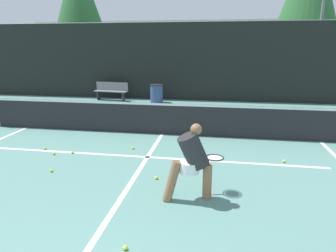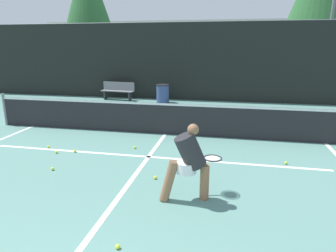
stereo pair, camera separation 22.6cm
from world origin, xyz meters
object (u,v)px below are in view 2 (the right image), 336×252
at_px(parked_car, 201,83).
at_px(courtside_bench, 118,90).
at_px(trash_bin, 163,93).
at_px(player_practicing, 189,160).

bearing_deg(parked_car, courtside_bench, -143.52).
distance_m(trash_bin, parked_car, 3.43).
bearing_deg(player_practicing, courtside_bench, 101.40).
height_order(courtside_bench, parked_car, parked_car).
bearing_deg(parked_car, trash_bin, -116.09).
relative_size(player_practicing, parked_car, 0.34).
height_order(player_practicing, courtside_bench, player_practicing).
relative_size(courtside_bench, parked_car, 0.42).
bearing_deg(courtside_bench, player_practicing, -56.11).
xyz_separation_m(player_practicing, trash_bin, (-2.43, 8.85, -0.30)).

